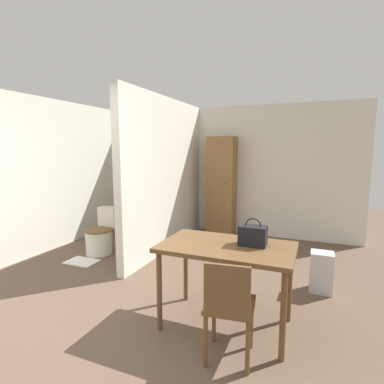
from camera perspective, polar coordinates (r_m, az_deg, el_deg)
The scene contains 11 objects.
ground_plane at distance 3.00m, azimuth -23.55°, elevation -26.62°, with size 16.00×16.00×0.00m, color brown.
wall_back at distance 6.13m, azimuth 4.92°, elevation 4.12°, with size 5.42×0.12×2.50m.
wall_left at distance 5.56m, azimuth -25.40°, elevation 2.96°, with size 0.12×5.11×2.50m.
partition_wall at distance 5.00m, azimuth -4.85°, elevation 3.21°, with size 0.12×2.70×2.50m.
dining_table at distance 2.86m, azimuth 6.62°, elevation -11.70°, with size 1.22×0.73×0.80m.
wooden_chair at distance 2.50m, azimuth 7.04°, elevation -20.65°, with size 0.42×0.42×0.85m.
toilet at distance 5.14m, azimuth -16.92°, elevation -7.99°, with size 0.44×0.58×0.72m.
handbag at distance 2.83m, azimuth 11.52°, elevation -8.10°, with size 0.25×0.16×0.26m.
wooden_cabinet at distance 5.86m, azimuth 5.61°, elevation 1.06°, with size 0.52×0.40×1.92m.
bath_mat at distance 4.90m, azimuth -20.25°, elevation -12.33°, with size 0.46×0.32×0.01m.
space_heater at distance 3.96m, azimuth 23.40°, elevation -13.82°, with size 0.26×0.22×0.48m.
Camera 1 is at (1.85, -1.66, 1.68)m, focal length 28.00 mm.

